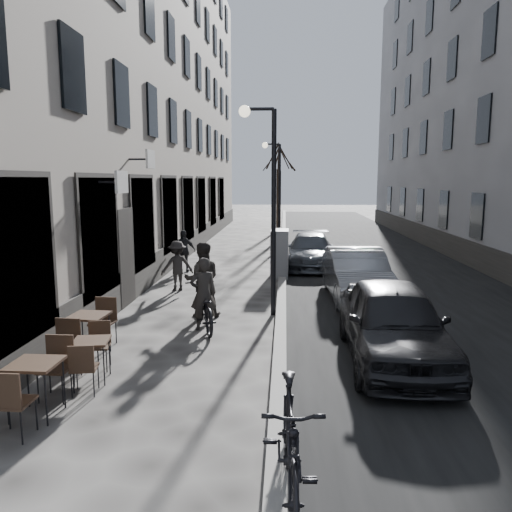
# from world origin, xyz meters

# --- Properties ---
(ground) EXTENTS (120.00, 120.00, 0.00)m
(ground) POSITION_xyz_m (0.00, 0.00, 0.00)
(ground) COLOR #33312F
(ground) RESTS_ON ground
(road) EXTENTS (7.30, 60.00, 0.00)m
(road) POSITION_xyz_m (3.85, 16.00, 0.00)
(road) COLOR black
(road) RESTS_ON ground
(kerb) EXTENTS (0.25, 60.00, 0.12)m
(kerb) POSITION_xyz_m (0.20, 16.00, 0.06)
(kerb) COLOR gray
(kerb) RESTS_ON ground
(building_left) EXTENTS (4.00, 35.00, 16.00)m
(building_left) POSITION_xyz_m (-6.00, 16.50, 8.00)
(building_left) COLOR #A79B8C
(building_left) RESTS_ON ground
(building_right) EXTENTS (4.00, 35.00, 16.00)m
(building_right) POSITION_xyz_m (9.50, 16.50, 8.00)
(building_right) COLOR gray
(building_right) RESTS_ON ground
(streetlamp_near) EXTENTS (0.90, 0.28, 5.09)m
(streetlamp_near) POSITION_xyz_m (-0.17, 6.00, 3.16)
(streetlamp_near) COLOR black
(streetlamp_near) RESTS_ON ground
(streetlamp_far) EXTENTS (0.90, 0.28, 5.09)m
(streetlamp_far) POSITION_xyz_m (-0.17, 18.00, 3.16)
(streetlamp_far) COLOR black
(streetlamp_far) RESTS_ON ground
(tree_near) EXTENTS (2.40, 2.40, 5.70)m
(tree_near) POSITION_xyz_m (-0.10, 21.00, 4.66)
(tree_near) COLOR black
(tree_near) RESTS_ON ground
(tree_far) EXTENTS (2.40, 2.40, 5.70)m
(tree_far) POSITION_xyz_m (-0.10, 27.00, 4.66)
(tree_far) COLOR black
(tree_far) RESTS_ON ground
(bistro_set_a) EXTENTS (0.66, 1.62, 0.96)m
(bistro_set_a) POSITION_xyz_m (-3.24, 0.41, 0.49)
(bistro_set_a) COLOR black
(bistro_set_a) RESTS_ON ground
(bistro_set_b) EXTENTS (0.66, 1.46, 0.84)m
(bistro_set_b) POSITION_xyz_m (-2.94, 1.71, 0.43)
(bistro_set_b) COLOR black
(bistro_set_b) RESTS_ON ground
(bistro_set_c) EXTENTS (0.71, 1.66, 0.97)m
(bistro_set_c) POSITION_xyz_m (-3.44, 2.86, 0.50)
(bistro_set_c) COLOR black
(bistro_set_c) RESTS_ON ground
(utility_cabinet) EXTENTS (0.62, 1.11, 1.65)m
(utility_cabinet) POSITION_xyz_m (0.10, 10.88, 0.82)
(utility_cabinet) COLOR slate
(utility_cabinet) RESTS_ON ground
(bicycle) EXTENTS (1.25, 2.03, 1.01)m
(bicycle) POSITION_xyz_m (-1.54, 4.70, 0.50)
(bicycle) COLOR black
(bicycle) RESTS_ON ground
(cyclist_rider) EXTENTS (0.70, 0.57, 1.65)m
(cyclist_rider) POSITION_xyz_m (-1.54, 4.70, 0.82)
(cyclist_rider) COLOR black
(cyclist_rider) RESTS_ON ground
(pedestrian_near) EXTENTS (1.01, 0.85, 1.84)m
(pedestrian_near) POSITION_xyz_m (-1.74, 5.77, 0.92)
(pedestrian_near) COLOR #272421
(pedestrian_near) RESTS_ON ground
(pedestrian_mid) EXTENTS (1.12, 0.89, 1.52)m
(pedestrian_mid) POSITION_xyz_m (-2.99, 8.65, 0.76)
(pedestrian_mid) COLOR black
(pedestrian_mid) RESTS_ON ground
(pedestrian_far) EXTENTS (0.96, 0.61, 1.53)m
(pedestrian_far) POSITION_xyz_m (-3.43, 11.71, 0.76)
(pedestrian_far) COLOR black
(pedestrian_far) RESTS_ON ground
(car_near) EXTENTS (1.83, 4.38, 1.48)m
(car_near) POSITION_xyz_m (2.30, 2.94, 0.74)
(car_near) COLOR black
(car_near) RESTS_ON ground
(car_mid) EXTENTS (1.65, 4.36, 1.42)m
(car_mid) POSITION_xyz_m (2.30, 7.77, 0.71)
(car_mid) COLOR gray
(car_mid) RESTS_ON ground
(car_far) EXTENTS (1.99, 4.45, 1.27)m
(car_far) POSITION_xyz_m (1.27, 12.97, 0.63)
(car_far) COLOR #3D4148
(car_far) RESTS_ON ground
(moped) EXTENTS (0.70, 2.15, 1.27)m
(moped) POSITION_xyz_m (0.35, -1.31, 0.64)
(moped) COLOR black
(moped) RESTS_ON ground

